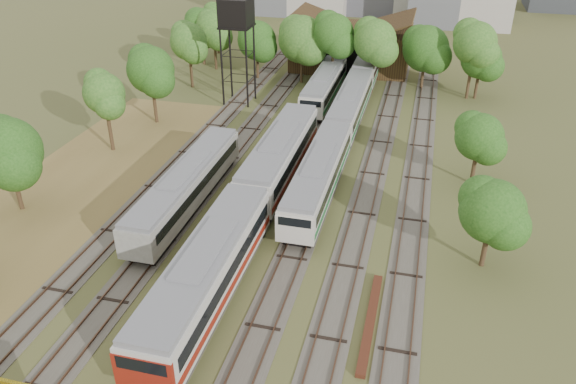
# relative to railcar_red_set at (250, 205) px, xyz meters

# --- Properties ---
(ground) EXTENTS (240.00, 240.00, 0.00)m
(ground) POSITION_rel_railcar_red_set_xyz_m (2.00, -13.38, -2.13)
(ground) COLOR #475123
(ground) RESTS_ON ground
(dry_grass_patch) EXTENTS (14.00, 60.00, 0.04)m
(dry_grass_patch) POSITION_rel_railcar_red_set_xyz_m (-16.00, -5.38, -2.11)
(dry_grass_patch) COLOR brown
(dry_grass_patch) RESTS_ON ground
(tracks) EXTENTS (24.60, 80.00, 0.19)m
(tracks) POSITION_rel_railcar_red_set_xyz_m (1.33, 11.62, -2.09)
(tracks) COLOR #4C473D
(tracks) RESTS_ON ground
(railcar_red_set) EXTENTS (3.25, 34.58, 4.03)m
(railcar_red_set) POSITION_rel_railcar_red_set_xyz_m (0.00, 0.00, 0.00)
(railcar_red_set) COLOR black
(railcar_red_set) RESTS_ON ground
(railcar_green_set) EXTENTS (2.86, 52.08, 3.53)m
(railcar_green_set) POSITION_rel_railcar_red_set_xyz_m (4.00, 23.79, -0.26)
(railcar_green_set) COLOR black
(railcar_green_set) RESTS_ON ground
(railcar_rear) EXTENTS (2.79, 16.08, 3.45)m
(railcar_rear) POSITION_rel_railcar_red_set_xyz_m (0.00, 29.48, -0.31)
(railcar_rear) COLOR black
(railcar_rear) RESTS_ON ground
(old_grey_coach) EXTENTS (2.76, 18.00, 3.41)m
(old_grey_coach) POSITION_rel_railcar_red_set_xyz_m (-6.00, 2.07, -0.27)
(old_grey_coach) COLOR black
(old_grey_coach) RESTS_ON ground
(water_tower) EXTENTS (3.50, 3.50, 12.10)m
(water_tower) POSITION_rel_railcar_red_set_xyz_m (-9.83, 26.76, 8.08)
(water_tower) COLOR black
(water_tower) RESTS_ON ground
(rail_pile_far) EXTENTS (0.56, 8.93, 0.29)m
(rail_pile_far) POSITION_rel_railcar_red_set_xyz_m (10.20, -8.21, -1.99)
(rail_pile_far) COLOR #512617
(rail_pile_far) RESTS_ON ground
(maintenance_shed) EXTENTS (16.45, 11.55, 7.58)m
(maintenance_shed) POSITION_rel_railcar_red_set_xyz_m (1.00, 44.60, 0.78)
(maintenance_shed) COLOR #322012
(maintenance_shed) RESTS_ON ground
(tree_band_left) EXTENTS (8.61, 74.01, 8.63)m
(tree_band_left) POSITION_rel_railcar_red_set_xyz_m (-17.89, 9.51, 3.41)
(tree_band_left) COLOR #382616
(tree_band_left) RESTS_ON ground
(tree_band_far) EXTENTS (39.20, 9.93, 9.36)m
(tree_band_far) POSITION_rel_railcar_red_set_xyz_m (0.48, 35.99, 3.71)
(tree_band_far) COLOR #382616
(tree_band_far) RESTS_ON ground
(tree_band_right) EXTENTS (5.51, 40.06, 7.31)m
(tree_band_right) POSITION_rel_railcar_red_set_xyz_m (17.25, 17.67, 2.48)
(tree_band_right) COLOR #382616
(tree_band_right) RESTS_ON ground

